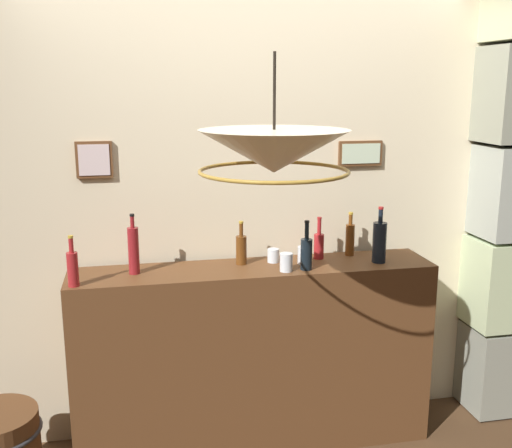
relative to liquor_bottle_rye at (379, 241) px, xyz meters
name	(u,v)px	position (x,y,z in m)	size (l,w,h in m)	color
panelled_rear_partition	(245,177)	(-0.70, 0.31, 0.33)	(3.71, 0.15, 2.85)	beige
stone_pillar	(507,187)	(0.85, 0.14, 0.25)	(0.39, 0.39, 2.77)	gray
bar_shelf_unit	(254,357)	(-0.70, 0.05, -0.64)	(1.97, 0.38, 1.05)	brown
liquor_bottle_rye	(379,241)	(0.00, 0.00, 0.00)	(0.08, 0.08, 0.31)	black
liquor_bottle_gin	(319,244)	(-0.31, 0.14, -0.04)	(0.06, 0.06, 0.24)	maroon
liquor_bottle_whiskey	(350,238)	(-0.11, 0.17, -0.02)	(0.05, 0.05, 0.25)	brown
liquor_bottle_vermouth	(73,267)	(-1.62, -0.09, -0.02)	(0.05, 0.05, 0.26)	maroon
liquor_bottle_vodka	(306,252)	(-0.43, -0.05, -0.03)	(0.06, 0.06, 0.27)	black
liquor_bottle_tequila	(134,250)	(-1.33, 0.06, 0.01)	(0.06, 0.06, 0.32)	maroon
liquor_bottle_mezcal	(241,249)	(-0.75, 0.12, -0.03)	(0.06, 0.06, 0.24)	#5E3312
glass_tumbler_rocks	(304,255)	(-0.41, 0.05, -0.07)	(0.07, 0.07, 0.10)	silver
glass_tumbler_highball	(273,255)	(-0.57, 0.12, -0.08)	(0.07, 0.07, 0.08)	silver
glass_tumbler_shot	(286,262)	(-0.54, -0.06, -0.07)	(0.07, 0.07, 0.10)	silver
pendant_lamp	(274,153)	(-0.75, -0.63, 0.57)	(0.62, 0.62, 0.48)	#EFE5C6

